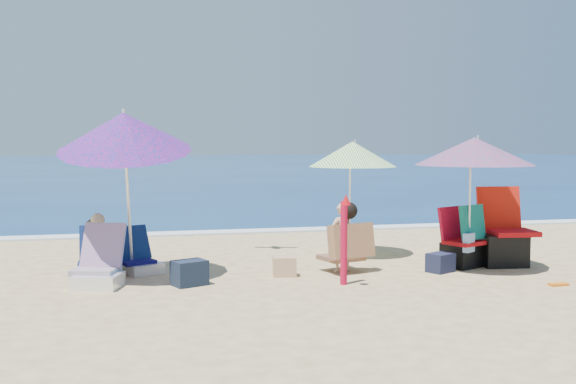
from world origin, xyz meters
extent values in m
plane|color=#D8BC84|center=(0.00, 0.00, 0.00)|extent=(120.00, 120.00, 0.00)
cube|color=navy|center=(0.00, 45.00, -0.05)|extent=(120.00, 80.00, 0.12)
cube|color=white|center=(0.00, 5.10, 0.02)|extent=(120.00, 0.50, 0.04)
cylinder|color=silver|center=(2.19, 0.67, 0.85)|extent=(0.03, 0.03, 1.71)
cone|color=#E51E52|center=(2.25, 0.69, 1.64)|extent=(1.79, 1.79, 0.38)
cylinder|color=white|center=(2.32, 0.70, 1.81)|extent=(0.03, 0.03, 0.10)
cylinder|color=white|center=(0.93, 2.08, 0.83)|extent=(0.03, 0.03, 1.65)
cone|color=#3B9717|center=(0.98, 2.11, 1.58)|extent=(1.43, 1.43, 0.39)
cylinder|color=silver|center=(1.03, 2.15, 1.76)|extent=(0.03, 0.03, 0.10)
cylinder|color=silver|center=(-2.38, 1.28, 0.98)|extent=(0.11, 0.51, 1.90)
cone|color=#A61778|center=(-2.42, 1.07, 1.90)|extent=(1.93, 1.99, 0.88)
cylinder|color=white|center=(-2.42, 1.07, 2.12)|extent=(0.04, 0.07, 0.13)
cylinder|color=#B80D2E|center=(0.21, 0.15, 0.52)|extent=(0.11, 0.11, 1.04)
cone|color=#B40C11|center=(0.16, -0.07, 1.08)|extent=(0.16, 0.16, 0.13)
cube|color=#0D0C45|center=(-2.29, 1.47, 0.16)|extent=(0.55, 0.52, 0.05)
cube|color=#0D214B|center=(-2.33, 1.66, 0.39)|extent=(0.50, 0.40, 0.46)
cube|color=white|center=(-2.20, 1.44, 0.07)|extent=(0.57, 0.54, 0.14)
cube|color=#ED6753|center=(-2.78, 0.79, 0.19)|extent=(0.63, 0.59, 0.06)
cube|color=#E67051|center=(-2.70, 0.97, 0.47)|extent=(0.58, 0.44, 0.55)
cube|color=white|center=(-2.76, 0.64, 0.08)|extent=(0.66, 0.61, 0.17)
cube|color=#AA0C10|center=(2.94, 0.82, 0.48)|extent=(0.70, 0.64, 0.07)
cube|color=#B6190D|center=(2.91, 1.12, 0.80)|extent=(0.65, 0.25, 0.64)
cube|color=black|center=(2.81, 0.86, 0.23)|extent=(0.67, 0.61, 0.46)
cube|color=#AC0C10|center=(2.19, 0.79, 0.36)|extent=(0.62, 0.60, 0.05)
cube|color=#B80D25|center=(2.11, 1.03, 0.61)|extent=(0.50, 0.32, 0.49)
cube|color=black|center=(2.20, 0.88, 0.17)|extent=(0.60, 0.57, 0.35)
cube|color=#0A815E|center=(2.29, 0.76, 0.65)|extent=(0.46, 0.32, 0.49)
cube|color=#8DB7E2|center=(2.16, 0.61, 0.39)|extent=(0.21, 0.18, 0.26)
imported|color=tan|center=(0.43, 0.92, 0.47)|extent=(0.40, 0.32, 0.94)
cube|color=#2B0F6A|center=(0.44, 0.97, 0.19)|extent=(0.64, 0.60, 0.06)
cube|color=#401072|center=(0.53, 0.80, 0.44)|extent=(0.69, 0.42, 0.48)
sphere|color=black|center=(0.52, 0.90, 0.84)|extent=(0.23, 0.23, 0.23)
imported|color=tan|center=(-2.84, 1.46, 0.37)|extent=(0.37, 0.30, 0.74)
cube|color=#0D1D49|center=(-2.82, 1.36, 0.16)|extent=(0.47, 0.42, 0.05)
cube|color=#0D1E4D|center=(-2.81, 1.59, 0.41)|extent=(0.46, 0.28, 0.48)
sphere|color=#DBBB7E|center=(-2.78, 1.43, 0.74)|extent=(0.18, 0.18, 0.18)
cube|color=#172134|center=(-1.66, 0.54, 0.16)|extent=(0.48, 0.42, 0.31)
cube|color=black|center=(-2.77, 1.63, 0.10)|extent=(0.33, 0.30, 0.20)
cube|color=tan|center=(-0.39, 0.82, 0.13)|extent=(0.32, 0.24, 0.26)
cube|color=#181D36|center=(1.74, 0.61, 0.13)|extent=(0.43, 0.39, 0.26)
cube|color=orange|center=(2.77, -0.51, 0.02)|extent=(0.24, 0.11, 0.03)
camera|label=1|loc=(-2.28, -7.54, 1.76)|focal=41.00mm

